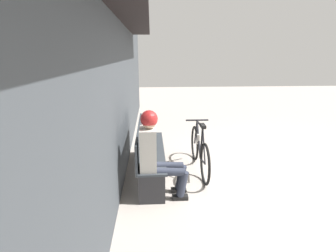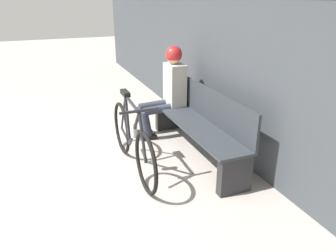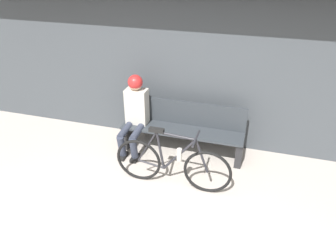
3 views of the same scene
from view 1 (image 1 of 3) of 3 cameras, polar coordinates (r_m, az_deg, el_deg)
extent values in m
plane|color=#ADA399|center=(4.90, 22.77, -9.29)|extent=(24.00, 24.00, 0.00)
cube|color=#3D4247|center=(4.01, -11.18, 10.14)|extent=(12.00, 0.12, 3.20)
cube|color=black|center=(4.01, -7.58, 23.14)|extent=(6.60, 0.44, 0.12)
cube|color=#2D3338|center=(4.35, -3.65, -5.28)|extent=(1.92, 0.42, 0.03)
cube|color=#2D3338|center=(4.28, -6.31, -2.62)|extent=(1.92, 0.03, 0.40)
cube|color=#232326|center=(3.61, -3.54, -13.58)|extent=(0.10, 0.36, 0.40)
cube|color=#232326|center=(5.28, -3.64, -3.97)|extent=(0.10, 0.36, 0.40)
torus|color=black|center=(4.08, 8.07, -8.18)|extent=(0.65, 0.04, 0.65)
torus|color=black|center=(4.97, 5.84, -3.73)|extent=(0.65, 0.04, 0.65)
cylinder|color=#232328|center=(4.42, 6.93, 0.40)|extent=(0.53, 0.03, 0.07)
cylinder|color=#232328|center=(4.54, 6.70, -2.87)|extent=(0.45, 0.03, 0.55)
cylinder|color=#232328|center=(4.29, 7.33, -3.75)|extent=(0.13, 0.03, 0.57)
cylinder|color=#232328|center=(4.26, 7.56, -7.56)|extent=(0.37, 0.03, 0.09)
cylinder|color=#232328|center=(4.11, 7.83, -4.21)|extent=(0.29, 0.02, 0.52)
cylinder|color=#232328|center=(4.82, 6.08, -1.42)|extent=(0.20, 0.03, 0.48)
cube|color=black|center=(4.16, 7.60, 0.02)|extent=(0.20, 0.07, 0.05)
cylinder|color=#232328|center=(4.67, 6.35, 1.28)|extent=(0.03, 0.40, 0.03)
cylinder|color=beige|center=(4.54, 6.70, -2.87)|extent=(0.07, 0.07, 0.17)
cylinder|color=#2D3342|center=(3.57, 0.06, -9.94)|extent=(0.11, 0.45, 0.13)
cylinder|color=#2D3342|center=(3.67, 3.17, -12.48)|extent=(0.11, 0.17, 0.37)
cube|color=black|center=(3.77, 2.65, -15.25)|extent=(0.10, 0.22, 0.06)
cylinder|color=#2D3342|center=(3.75, -0.14, -8.64)|extent=(0.11, 0.45, 0.13)
cylinder|color=#2D3342|center=(3.85, 2.81, -11.10)|extent=(0.11, 0.17, 0.37)
cube|color=black|center=(3.94, 2.33, -13.77)|extent=(0.10, 0.22, 0.06)
cube|color=#B7B2A8|center=(3.54, -4.34, -5.01)|extent=(0.34, 0.22, 0.57)
sphere|color=tan|center=(3.43, -4.14, 1.06)|extent=(0.20, 0.20, 0.20)
sphere|color=#B22323|center=(3.42, -4.15, 1.55)|extent=(0.23, 0.23, 0.23)
camera|label=2|loc=(7.56, 9.29, 14.84)|focal=35.00mm
camera|label=3|loc=(6.75, 38.77, 20.96)|focal=35.00mm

